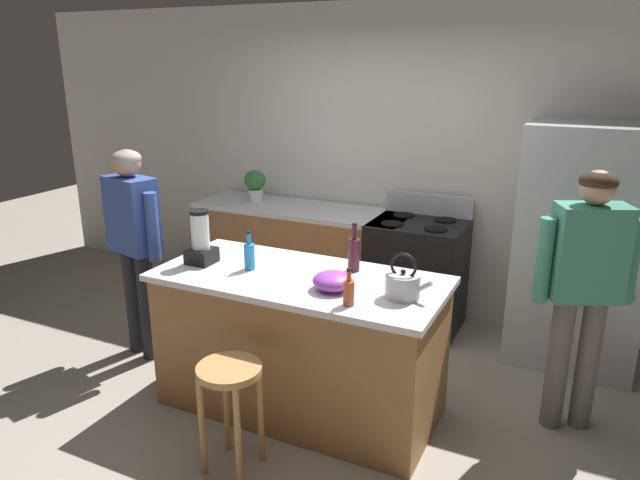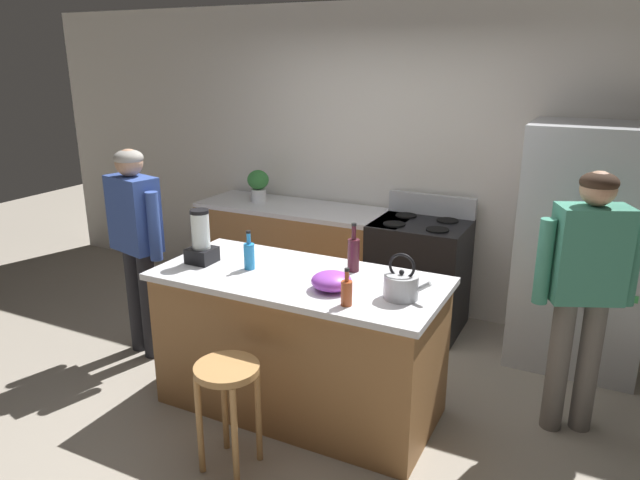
# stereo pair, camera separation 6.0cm
# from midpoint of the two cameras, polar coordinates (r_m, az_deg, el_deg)

# --- Properties ---
(ground_plane) EXTENTS (14.00, 14.00, 0.00)m
(ground_plane) POSITION_cam_midpoint_polar(r_m,az_deg,el_deg) (4.10, -2.33, -15.77)
(ground_plane) COLOR #9E9384
(back_wall) EXTENTS (8.00, 0.10, 2.70)m
(back_wall) POSITION_cam_midpoint_polar(r_m,az_deg,el_deg) (5.30, 7.51, 7.59)
(back_wall) COLOR silver
(back_wall) RESTS_ON ground_plane
(kitchen_island) EXTENTS (1.83, 0.85, 0.93)m
(kitchen_island) POSITION_cam_midpoint_polar(r_m,az_deg,el_deg) (3.86, -2.42, -9.94)
(kitchen_island) COLOR #9E6B3D
(kitchen_island) RESTS_ON ground_plane
(back_counter_run) EXTENTS (2.00, 0.64, 0.93)m
(back_counter_run) POSITION_cam_midpoint_polar(r_m,az_deg,el_deg) (5.47, -2.18, -1.54)
(back_counter_run) COLOR #9E6B3D
(back_counter_run) RESTS_ON ground_plane
(refrigerator) EXTENTS (0.90, 0.73, 1.80)m
(refrigerator) POSITION_cam_midpoint_polar(r_m,az_deg,el_deg) (4.71, 23.71, -0.63)
(refrigerator) COLOR #B7BABF
(refrigerator) RESTS_ON ground_plane
(stove_range) EXTENTS (0.76, 0.65, 1.11)m
(stove_range) POSITION_cam_midpoint_polar(r_m,az_deg,el_deg) (5.04, 9.02, -3.28)
(stove_range) COLOR black
(stove_range) RESTS_ON ground_plane
(person_by_island_left) EXTENTS (0.59, 0.31, 1.61)m
(person_by_island_left) POSITION_cam_midpoint_polar(r_m,az_deg,el_deg) (4.57, -17.99, 0.48)
(person_by_island_left) COLOR #26262B
(person_by_island_left) RESTS_ON ground_plane
(person_by_sink_right) EXTENTS (0.58, 0.36, 1.64)m
(person_by_sink_right) POSITION_cam_midpoint_polar(r_m,az_deg,el_deg) (3.77, 23.92, -3.45)
(person_by_sink_right) COLOR #66605B
(person_by_sink_right) RESTS_ON ground_plane
(bar_stool) EXTENTS (0.36, 0.36, 0.64)m
(bar_stool) POSITION_cam_midpoint_polar(r_m,az_deg,el_deg) (3.35, -9.26, -14.12)
(bar_stool) COLOR #B7844C
(bar_stool) RESTS_ON ground_plane
(potted_plant) EXTENTS (0.20, 0.20, 0.30)m
(potted_plant) POSITION_cam_midpoint_polar(r_m,az_deg,el_deg) (5.53, -6.63, 5.44)
(potted_plant) COLOR silver
(potted_plant) RESTS_ON back_counter_run
(blender_appliance) EXTENTS (0.17, 0.17, 0.36)m
(blender_appliance) POSITION_cam_midpoint_polar(r_m,az_deg,el_deg) (3.93, -11.95, -0.09)
(blender_appliance) COLOR black
(blender_appliance) RESTS_ON kitchen_island
(bottle_cooking_sauce) EXTENTS (0.06, 0.06, 0.22)m
(bottle_cooking_sauce) POSITION_cam_midpoint_polar(r_m,az_deg,el_deg) (3.22, 2.27, -5.05)
(bottle_cooking_sauce) COLOR #B24C26
(bottle_cooking_sauce) RESTS_ON kitchen_island
(bottle_wine) EXTENTS (0.08, 0.08, 0.32)m
(bottle_wine) POSITION_cam_midpoint_polar(r_m,az_deg,el_deg) (3.72, 2.85, -1.32)
(bottle_wine) COLOR #471923
(bottle_wine) RESTS_ON kitchen_island
(bottle_soda) EXTENTS (0.07, 0.07, 0.26)m
(bottle_soda) POSITION_cam_midpoint_polar(r_m,az_deg,el_deg) (3.78, -7.33, -1.50)
(bottle_soda) COLOR #268CD8
(bottle_soda) RESTS_ON kitchen_island
(mixing_bowl) EXTENTS (0.24, 0.24, 0.11)m
(mixing_bowl) POSITION_cam_midpoint_polar(r_m,az_deg,el_deg) (3.44, 0.76, -4.00)
(mixing_bowl) COLOR purple
(mixing_bowl) RESTS_ON kitchen_island
(tea_kettle) EXTENTS (0.28, 0.20, 0.27)m
(tea_kettle) POSITION_cam_midpoint_polar(r_m,az_deg,el_deg) (3.35, 7.56, -4.32)
(tea_kettle) COLOR #B7BABF
(tea_kettle) RESTS_ON kitchen_island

